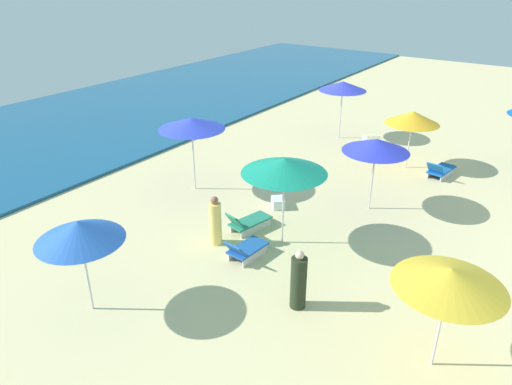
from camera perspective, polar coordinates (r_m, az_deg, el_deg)
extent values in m
cube|color=#18547E|center=(25.68, -21.71, 7.29)|extent=(60.00, 12.58, 0.12)
cylinder|color=silver|center=(13.50, 3.27, -1.96)|extent=(0.05, 0.05, 2.21)
cone|color=#158C6E|center=(12.95, 3.41, 3.22)|extent=(2.39, 2.39, 0.43)
cube|color=silver|center=(14.48, 0.00, -4.32)|extent=(1.19, 0.31, 0.24)
cube|color=silver|center=(14.80, -1.29, -3.61)|extent=(1.19, 0.31, 0.24)
cube|color=#278166|center=(14.57, -0.65, -3.44)|extent=(1.44, 0.86, 0.06)
cube|color=#278166|center=(14.11, -2.54, -3.47)|extent=(0.45, 0.61, 0.48)
cube|color=silver|center=(13.18, -0.11, -7.61)|extent=(1.04, 0.12, 0.25)
cube|color=silver|center=(13.47, -1.82, -6.83)|extent=(1.04, 0.12, 0.25)
cube|color=#1D54A3|center=(13.24, -0.98, -6.65)|extent=(1.21, 0.70, 0.06)
cube|color=#1D54A3|center=(12.79, -2.53, -6.84)|extent=(0.40, 0.61, 0.45)
cylinder|color=silver|center=(10.28, 21.16, -14.83)|extent=(0.05, 0.05, 1.94)
cone|color=gold|center=(9.59, 22.26, -9.45)|extent=(2.12, 2.12, 0.39)
cylinder|color=silver|center=(11.67, -19.59, -9.40)|extent=(0.05, 0.05, 1.89)
cone|color=blue|center=(11.06, -20.48, -4.35)|extent=(1.95, 1.95, 0.48)
cylinder|color=silver|center=(15.92, 13.77, 1.40)|extent=(0.05, 0.05, 2.03)
cone|color=#2D38CF|center=(15.48, 14.23, 5.53)|extent=(2.14, 2.14, 0.42)
cylinder|color=silver|center=(19.77, 17.84, 5.35)|extent=(0.05, 0.05, 1.82)
cone|color=gold|center=(19.42, 18.30, 8.55)|extent=(2.07, 2.07, 0.49)
cube|color=silver|center=(19.61, 22.01, 2.00)|extent=(1.23, 0.23, 0.22)
cube|color=silver|center=(19.78, 20.66, 2.43)|extent=(1.23, 0.23, 0.22)
cube|color=#155AAC|center=(19.64, 21.40, 2.59)|extent=(1.46, 0.81, 0.06)
cube|color=#155AAC|center=(19.00, 20.72, 2.70)|extent=(0.47, 0.63, 0.48)
cylinder|color=silver|center=(17.00, -7.49, 3.94)|extent=(0.05, 0.05, 2.27)
cone|color=blue|center=(16.56, -7.76, 8.23)|extent=(2.32, 2.32, 0.39)
cylinder|color=silver|center=(22.56, 10.11, 9.20)|extent=(0.05, 0.05, 2.25)
cone|color=blue|center=(22.23, 10.38, 12.48)|extent=(2.15, 2.15, 0.41)
cube|color=silver|center=(22.28, 14.18, 5.83)|extent=(0.91, 0.58, 0.21)
cube|color=silver|center=(22.19, 12.87, 5.89)|extent=(0.91, 0.58, 0.21)
cube|color=white|center=(22.19, 13.56, 6.19)|extent=(1.30, 1.12, 0.06)
cube|color=white|center=(21.62, 13.84, 6.28)|extent=(0.64, 0.70, 0.48)
cylinder|color=#F5D46C|center=(13.71, -4.91, -3.75)|extent=(0.38, 0.38, 1.30)
sphere|color=#925C4C|center=(13.36, -5.03, -0.94)|extent=(0.23, 0.23, 0.23)
cylinder|color=#25301F|center=(11.29, 5.12, -10.75)|extent=(0.50, 0.50, 1.34)
sphere|color=beige|center=(10.86, 5.28, -7.49)|extent=(0.21, 0.21, 0.21)
cube|color=white|center=(15.95, 2.64, -1.19)|extent=(0.71, 0.69, 0.33)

